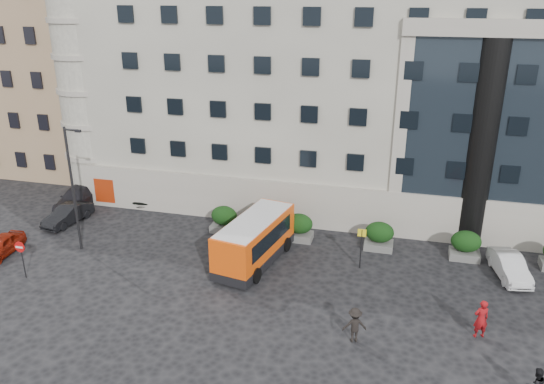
% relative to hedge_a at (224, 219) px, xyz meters
% --- Properties ---
extents(ground, '(120.00, 120.00, 0.00)m').
position_rel_hedge_a_xyz_m(ground, '(4.00, -7.80, -0.93)').
color(ground, black).
rests_on(ground, ground).
extents(civic_building, '(44.00, 24.00, 18.00)m').
position_rel_hedge_a_xyz_m(civic_building, '(10.00, 14.20, 8.07)').
color(civic_building, gray).
rests_on(civic_building, ground).
extents(entrance_column, '(1.80, 1.80, 13.00)m').
position_rel_hedge_a_xyz_m(entrance_column, '(16.00, 2.50, 5.57)').
color(entrance_column, black).
rests_on(entrance_column, ground).
extents(apartment_near, '(14.00, 14.00, 20.00)m').
position_rel_hedge_a_xyz_m(apartment_near, '(-20.00, 12.20, 9.07)').
color(apartment_near, '#977757').
rests_on(apartment_near, ground).
extents(apartment_far, '(13.00, 13.00, 22.00)m').
position_rel_hedge_a_xyz_m(apartment_far, '(-23.00, 30.20, 10.07)').
color(apartment_far, '#856C4D').
rests_on(apartment_far, ground).
extents(hedge_a, '(1.80, 1.26, 1.84)m').
position_rel_hedge_a_xyz_m(hedge_a, '(0.00, 0.00, 0.00)').
color(hedge_a, '#5A5A57').
rests_on(hedge_a, ground).
extents(hedge_b, '(1.80, 1.26, 1.84)m').
position_rel_hedge_a_xyz_m(hedge_b, '(5.20, 0.00, 0.00)').
color(hedge_b, '#5A5A57').
rests_on(hedge_b, ground).
extents(hedge_c, '(1.80, 1.26, 1.84)m').
position_rel_hedge_a_xyz_m(hedge_c, '(10.40, 0.00, 0.00)').
color(hedge_c, '#5A5A57').
rests_on(hedge_c, ground).
extents(hedge_d, '(1.80, 1.26, 1.84)m').
position_rel_hedge_a_xyz_m(hedge_d, '(15.60, 0.00, 0.00)').
color(hedge_d, '#5A5A57').
rests_on(hedge_d, ground).
extents(street_lamp, '(1.16, 0.18, 8.00)m').
position_rel_hedge_a_xyz_m(street_lamp, '(-7.94, -4.80, 3.44)').
color(street_lamp, '#262628').
rests_on(street_lamp, ground).
extents(bus_stop_sign, '(0.50, 0.08, 2.52)m').
position_rel_hedge_a_xyz_m(bus_stop_sign, '(9.50, -2.80, 0.80)').
color(bus_stop_sign, '#262628').
rests_on(bus_stop_sign, ground).
extents(no_entry_sign, '(0.64, 0.16, 2.32)m').
position_rel_hedge_a_xyz_m(no_entry_sign, '(-9.00, -8.84, 0.72)').
color(no_entry_sign, '#262628').
rests_on(no_entry_sign, ground).
extents(minibus, '(3.52, 7.06, 2.82)m').
position_rel_hedge_a_xyz_m(minibus, '(3.25, -3.67, 0.63)').
color(minibus, '#E94B0A').
rests_on(minibus, ground).
extents(red_truck, '(2.77, 5.74, 3.07)m').
position_rel_hedge_a_xyz_m(red_truck, '(-9.92, 5.00, 0.64)').
color(red_truck, '#97260B').
rests_on(red_truck, ground).
extents(parked_car_a, '(1.72, 3.72, 1.23)m').
position_rel_hedge_a_xyz_m(parked_car_a, '(-12.33, -6.77, -0.31)').
color(parked_car_a, maroon).
rests_on(parked_car_a, ground).
extents(parked_car_b, '(1.96, 4.13, 1.31)m').
position_rel_hedge_a_xyz_m(parked_car_b, '(-11.16, -1.51, -0.28)').
color(parked_car_b, black).
rests_on(parked_car_b, ground).
extents(parked_car_c, '(2.83, 5.41, 1.50)m').
position_rel_hedge_a_xyz_m(parked_car_c, '(-12.22, 1.29, -0.18)').
color(parked_car_c, black).
rests_on(parked_car_c, ground).
extents(parked_car_d, '(2.90, 4.98, 1.30)m').
position_rel_hedge_a_xyz_m(parked_car_d, '(-7.50, 4.15, -0.28)').
color(parked_car_d, black).
rests_on(parked_car_d, ground).
extents(white_taxi, '(2.16, 4.18, 1.31)m').
position_rel_hedge_a_xyz_m(white_taxi, '(17.90, -1.65, -0.27)').
color(white_taxi, silver).
rests_on(white_taxi, ground).
extents(pedestrian_a, '(0.84, 0.69, 1.98)m').
position_rel_hedge_a_xyz_m(pedestrian_a, '(15.68, -8.09, 0.06)').
color(pedestrian_a, maroon).
rests_on(pedestrian_a, ground).
extents(pedestrian_c, '(1.28, 0.97, 1.76)m').
position_rel_hedge_a_xyz_m(pedestrian_c, '(9.94, -9.92, -0.05)').
color(pedestrian_c, black).
rests_on(pedestrian_c, ground).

